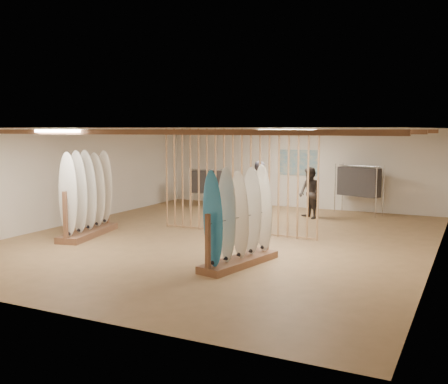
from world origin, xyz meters
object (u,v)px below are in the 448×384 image
at_px(rack_left, 88,208).
at_px(rack_right, 239,233).
at_px(shopper_b, 310,190).
at_px(clothing_rack_a, 209,182).
at_px(clothing_rack_b, 359,182).
at_px(shopper_a, 260,185).

height_order(rack_left, rack_right, rack_left).
xyz_separation_m(rack_right, shopper_b, (-0.37, 6.12, 0.23)).
bearing_deg(rack_left, clothing_rack_a, 73.15).
xyz_separation_m(rack_right, clothing_rack_b, (0.82, 7.62, 0.39)).
height_order(rack_right, shopper_b, rack_right).
bearing_deg(shopper_a, clothing_rack_a, 2.90).
distance_m(clothing_rack_a, shopper_b, 3.97).
bearing_deg(clothing_rack_b, shopper_b, -107.67).
xyz_separation_m(rack_right, clothing_rack_a, (-4.28, 6.80, 0.23)).
height_order(rack_left, clothing_rack_a, rack_left).
xyz_separation_m(rack_right, shopper_a, (-1.90, 5.76, 0.33)).
bearing_deg(rack_right, shopper_a, 120.59).
height_order(rack_left, shopper_b, rack_left).
bearing_deg(rack_left, shopper_a, 46.96).
bearing_deg(clothing_rack_a, shopper_a, -36.74).
distance_m(rack_right, shopper_a, 6.07).
distance_m(shopper_a, shopper_b, 1.57).
xyz_separation_m(clothing_rack_a, shopper_a, (2.38, -1.04, 0.10)).
distance_m(rack_left, shopper_a, 5.59).
distance_m(rack_right, clothing_rack_a, 8.04).
height_order(rack_right, clothing_rack_b, rack_right).
distance_m(rack_right, shopper_b, 6.13).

